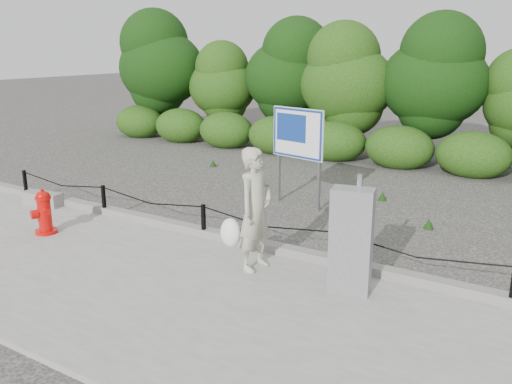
{
  "coord_description": "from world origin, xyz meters",
  "views": [
    {
      "loc": [
        5.6,
        -7.18,
        3.38
      ],
      "look_at": [
        0.97,
        0.2,
        1.0
      ],
      "focal_mm": 38.0,
      "sensor_mm": 36.0,
      "label": 1
    }
  ],
  "objects": [
    {
      "name": "utility_cabinet",
      "position": [
        3.04,
        -0.69,
        0.82
      ],
      "size": [
        0.62,
        0.46,
        1.63
      ],
      "rotation": [
        0.0,
        0.0,
        0.22
      ],
      "color": "gray",
      "rests_on": "sidewalk"
    },
    {
      "name": "chain_barrier",
      "position": [
        0.0,
        0.0,
        0.46
      ],
      "size": [
        10.06,
        0.06,
        0.6
      ],
      "color": "black",
      "rests_on": "sidewalk"
    },
    {
      "name": "pedestrian",
      "position": [
        1.49,
        -0.69,
        0.99
      ],
      "size": [
        0.76,
        0.71,
        1.87
      ],
      "rotation": [
        0.0,
        0.0,
        1.51
      ],
      "color": "#ADAC95",
      "rests_on": "sidewalk"
    },
    {
      "name": "concrete_block",
      "position": [
        -4.09,
        -0.25,
        0.22
      ],
      "size": [
        0.92,
        0.44,
        0.28
      ],
      "primitive_type": "cube",
      "rotation": [
        0.0,
        0.0,
        0.15
      ],
      "color": "gray",
      "rests_on": "sidewalk"
    },
    {
      "name": "curb",
      "position": [
        0.0,
        0.05,
        0.15
      ],
      "size": [
        14.0,
        0.22,
        0.14
      ],
      "primitive_type": "cube",
      "color": "slate",
      "rests_on": "sidewalk"
    },
    {
      "name": "treeline",
      "position": [
        0.31,
        8.88,
        2.54
      ],
      "size": [
        20.46,
        3.69,
        4.86
      ],
      "color": "black",
      "rests_on": "ground"
    },
    {
      "name": "sidewalk",
      "position": [
        0.0,
        -2.0,
        0.04
      ],
      "size": [
        14.0,
        4.0,
        0.08
      ],
      "primitive_type": "cube",
      "color": "gray",
      "rests_on": "ground"
    },
    {
      "name": "fire_hydrant",
      "position": [
        -2.54,
        -1.36,
        0.47
      ],
      "size": [
        0.5,
        0.5,
        0.82
      ],
      "rotation": [
        0.0,
        0.0,
        -0.39
      ],
      "color": "red",
      "rests_on": "sidewalk"
    },
    {
      "name": "advertising_sign",
      "position": [
        0.35,
        2.82,
        1.49
      ],
      "size": [
        1.3,
        0.35,
        2.11
      ],
      "rotation": [
        0.0,
        0.0,
        -0.2
      ],
      "color": "slate",
      "rests_on": "ground"
    },
    {
      "name": "ground",
      "position": [
        0.0,
        0.0,
        0.0
      ],
      "size": [
        90.0,
        90.0,
        0.0
      ],
      "primitive_type": "plane",
      "color": "#2D2B28",
      "rests_on": "ground"
    }
  ]
}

